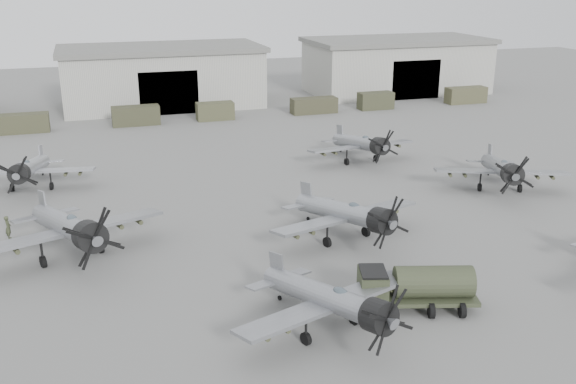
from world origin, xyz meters
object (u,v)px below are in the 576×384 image
object	(u,v)px
aircraft_near_1	(333,300)
aircraft_far_0	(29,169)
fuel_tanker	(416,285)
aircraft_mid_3	(502,169)
aircraft_far_1	(363,144)
ground_crew	(8,228)
aircraft_mid_2	(349,214)
aircraft_mid_1	(70,228)

from	to	relation	value
aircraft_near_1	aircraft_far_0	distance (m)	35.41
fuel_tanker	aircraft_near_1	bearing A→B (deg)	-151.27
aircraft_mid_3	fuel_tanker	xyz separation A→B (m)	(-17.50, -16.67, -0.62)
aircraft_far_1	ground_crew	bearing A→B (deg)	-167.67
aircraft_near_1	aircraft_far_0	xyz separation A→B (m)	(-17.12, 31.00, -0.03)
fuel_tanker	ground_crew	distance (m)	30.05
ground_crew	aircraft_far_1	bearing A→B (deg)	-78.95
aircraft_mid_2	fuel_tanker	xyz separation A→B (m)	(-0.05, -10.33, -0.66)
aircraft_near_1	aircraft_mid_2	xyz separation A→B (m)	(5.76, 11.59, 0.09)
fuel_tanker	aircraft_far_0	bearing A→B (deg)	143.78
aircraft_mid_2	aircraft_far_1	size ratio (longest dim) A/B	1.05
fuel_tanker	ground_crew	bearing A→B (deg)	158.51
aircraft_mid_2	fuel_tanker	bearing A→B (deg)	-106.03
aircraft_near_1	aircraft_mid_1	xyz separation A→B (m)	(-13.50, 14.34, 0.31)
aircraft_mid_1	aircraft_near_1	bearing A→B (deg)	-66.10
fuel_tanker	aircraft_far_1	bearing A→B (deg)	88.34
aircraft_far_0	fuel_tanker	size ratio (longest dim) A/B	1.58
aircraft_mid_2	aircraft_far_0	world-z (taller)	aircraft_mid_2
aircraft_mid_2	aircraft_far_1	world-z (taller)	aircraft_mid_2
aircraft_mid_1	fuel_tanker	xyz separation A→B (m)	(19.21, -13.07, -0.87)
aircraft_near_1	aircraft_mid_2	bearing A→B (deg)	44.33
fuel_tanker	aircraft_mid_1	bearing A→B (deg)	162.03
ground_crew	aircraft_near_1	bearing A→B (deg)	-143.89
aircraft_mid_1	aircraft_mid_2	xyz separation A→B (m)	(19.26, -2.75, -0.21)
aircraft_far_0	ground_crew	size ratio (longest dim) A/B	6.28
aircraft_mid_2	aircraft_far_0	bearing A→B (deg)	123.93
aircraft_mid_1	aircraft_far_0	size ratio (longest dim) A/B	1.15
aircraft_mid_1	aircraft_far_1	distance (m)	32.58
aircraft_mid_3	aircraft_far_0	world-z (taller)	aircraft_mid_3
ground_crew	fuel_tanker	bearing A→B (deg)	-134.19
aircraft_far_1	fuel_tanker	xyz separation A→B (m)	(-9.32, -28.81, -0.56)
aircraft_mid_1	aircraft_mid_3	world-z (taller)	aircraft_mid_1
aircraft_mid_3	aircraft_far_0	size ratio (longest dim) A/B	1.01
aircraft_mid_2	ground_crew	distance (m)	25.16
aircraft_far_0	aircraft_far_1	distance (m)	32.16
aircraft_near_1	aircraft_far_1	xyz separation A→B (m)	(15.03, 30.07, -0.01)
aircraft_mid_3	aircraft_far_1	world-z (taller)	aircraft_mid_3
aircraft_near_1	fuel_tanker	xyz separation A→B (m)	(5.71, 1.26, -0.57)
aircraft_far_1	aircraft_mid_2	bearing A→B (deg)	-121.79
aircraft_far_0	aircraft_far_1	bearing A→B (deg)	7.18
ground_crew	aircraft_mid_2	bearing A→B (deg)	-115.15
aircraft_mid_1	aircraft_mid_3	xyz separation A→B (m)	(36.71, 3.60, -0.26)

